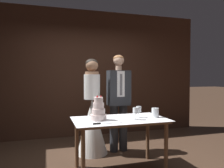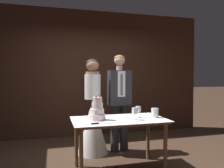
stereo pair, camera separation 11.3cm
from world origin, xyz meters
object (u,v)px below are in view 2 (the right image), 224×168
(cake_knife, at_px, (100,123))
(wine_glass_middle, at_px, (135,111))
(hurricane_candle, at_px, (155,113))
(groom, at_px, (119,98))
(tiered_cake, at_px, (97,111))
(cake_table, at_px, (119,125))
(bride, at_px, (93,119))
(wine_glass_near, at_px, (138,110))

(cake_knife, distance_m, wine_glass_middle, 0.55)
(hurricane_candle, height_order, groom, groom)
(hurricane_candle, relative_size, groom, 0.08)
(tiered_cake, xyz_separation_m, hurricane_candle, (0.86, -0.05, -0.06))
(cake_table, distance_m, hurricane_candle, 0.57)
(tiered_cake, distance_m, hurricane_candle, 0.86)
(bride, bearing_deg, wine_glass_near, -54.61)
(bride, relative_size, groom, 0.95)
(bride, bearing_deg, cake_knife, -94.52)
(cake_table, height_order, wine_glass_near, wine_glass_near)
(cake_table, bearing_deg, groom, 72.66)
(cake_table, relative_size, wine_glass_middle, 7.85)
(wine_glass_near, relative_size, wine_glass_middle, 0.99)
(cake_table, relative_size, wine_glass_near, 7.96)
(hurricane_candle, bearing_deg, tiered_cake, 176.46)
(hurricane_candle, distance_m, bride, 1.16)
(wine_glass_near, xyz_separation_m, hurricane_candle, (0.24, -0.06, -0.05))
(cake_knife, distance_m, wine_glass_near, 0.69)
(cake_knife, height_order, bride, bride)
(wine_glass_middle, bearing_deg, bride, 116.03)
(bride, bearing_deg, tiered_cake, -95.05)
(tiered_cake, relative_size, wine_glass_middle, 2.01)
(wine_glass_middle, distance_m, bride, 1.04)
(cake_table, xyz_separation_m, cake_knife, (-0.33, -0.25, 0.10))
(cake_table, xyz_separation_m, groom, (0.25, 0.79, 0.30))
(tiered_cake, xyz_separation_m, bride, (0.07, 0.77, -0.25))
(cake_knife, bearing_deg, wine_glass_near, 22.35)
(wine_glass_near, distance_m, bride, 0.98)
(tiered_cake, bearing_deg, groom, 54.10)
(tiered_cake, distance_m, bride, 0.82)
(wine_glass_middle, height_order, bride, bride)
(bride, bearing_deg, groom, -0.08)
(hurricane_candle, xyz_separation_m, groom, (-0.30, 0.83, 0.14))
(groom, bearing_deg, wine_glass_near, -85.85)
(cake_table, bearing_deg, bride, 107.32)
(cake_knife, relative_size, groom, 0.23)
(wine_glass_near, distance_m, hurricane_candle, 0.25)
(wine_glass_near, xyz_separation_m, groom, (-0.06, 0.77, 0.10))
(wine_glass_middle, relative_size, bride, 0.10)
(cake_knife, bearing_deg, tiered_cake, 86.39)
(bride, distance_m, groom, 0.60)
(cake_table, bearing_deg, hurricane_candle, -4.15)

